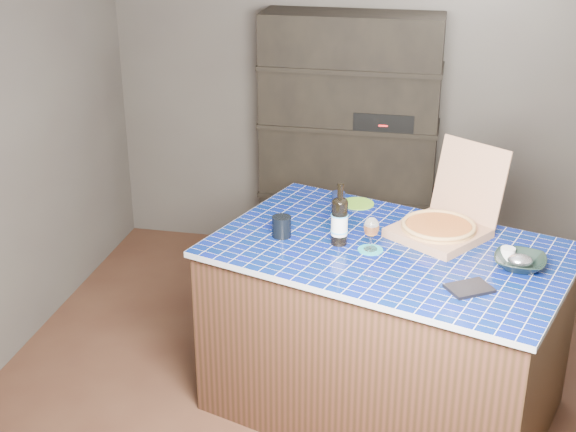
% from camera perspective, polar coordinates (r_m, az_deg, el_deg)
% --- Properties ---
extents(room, '(3.50, 3.50, 3.50)m').
position_cam_1_polar(room, '(4.08, 1.58, 3.25)').
color(room, brown).
rests_on(room, ground).
extents(shelving_unit, '(1.20, 0.41, 1.80)m').
position_cam_1_polar(shelving_unit, '(5.62, 4.39, 5.16)').
color(shelving_unit, black).
rests_on(shelving_unit, floor).
extents(kitchen_island, '(1.97, 1.57, 0.94)m').
position_cam_1_polar(kitchen_island, '(4.21, 6.93, -8.04)').
color(kitchen_island, '#4D291E').
rests_on(kitchen_island, floor).
extents(pizza_box, '(0.61, 0.63, 0.44)m').
position_cam_1_polar(pizza_box, '(4.14, 10.88, -0.59)').
color(pizza_box, '#9B6A50').
rests_on(pizza_box, kitchen_island).
extents(mead_bottle, '(0.09, 0.09, 0.32)m').
position_cam_1_polar(mead_bottle, '(3.96, 3.68, -0.31)').
color(mead_bottle, black).
rests_on(mead_bottle, kitchen_island).
extents(teal_trivet, '(0.12, 0.12, 0.01)m').
position_cam_1_polar(teal_trivet, '(3.95, 5.88, -2.41)').
color(teal_trivet, teal).
rests_on(teal_trivet, kitchen_island).
extents(wine_glass, '(0.08, 0.08, 0.17)m').
position_cam_1_polar(wine_glass, '(3.90, 5.95, -0.84)').
color(wine_glass, white).
rests_on(wine_glass, teal_trivet).
extents(tumbler, '(0.10, 0.10, 0.11)m').
position_cam_1_polar(tumbler, '(4.06, -0.46, -0.75)').
color(tumbler, black).
rests_on(tumbler, kitchen_island).
extents(dvd_case, '(0.24, 0.22, 0.02)m').
position_cam_1_polar(dvd_case, '(3.66, 12.77, -5.04)').
color(dvd_case, black).
rests_on(dvd_case, kitchen_island).
extents(bowl, '(0.27, 0.27, 0.06)m').
position_cam_1_polar(bowl, '(3.90, 16.16, -3.18)').
color(bowl, black).
rests_on(bowl, kitchen_island).
extents(foil_contents, '(0.12, 0.10, 0.05)m').
position_cam_1_polar(foil_contents, '(3.90, 16.18, -3.04)').
color(foil_contents, silver).
rests_on(foil_contents, bowl).
extents(white_jar, '(0.07, 0.07, 0.06)m').
position_cam_1_polar(white_jar, '(3.97, 15.35, -2.61)').
color(white_jar, white).
rests_on(white_jar, kitchen_island).
extents(navy_cup, '(0.07, 0.07, 0.12)m').
position_cam_1_polar(navy_cup, '(4.36, 3.59, 0.99)').
color(navy_cup, black).
rests_on(navy_cup, kitchen_island).
extents(green_trivet, '(0.19, 0.19, 0.01)m').
position_cam_1_polar(green_trivet, '(4.49, 4.96, 0.89)').
color(green_trivet, '#63A322').
rests_on(green_trivet, kitchen_island).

